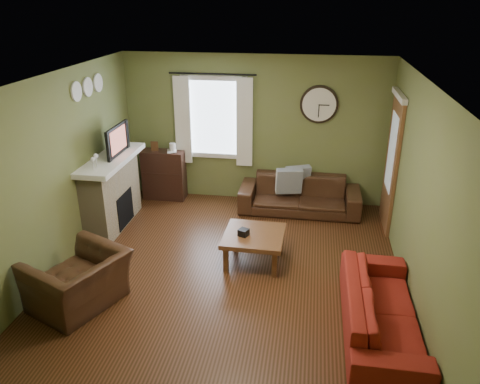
# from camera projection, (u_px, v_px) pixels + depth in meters

# --- Properties ---
(floor) EXTENTS (4.60, 5.20, 0.00)m
(floor) POSITION_uv_depth(u_px,v_px,m) (228.00, 274.00, 6.35)
(floor) COLOR #402311
(floor) RESTS_ON ground
(ceiling) EXTENTS (4.60, 5.20, 0.00)m
(ceiling) POSITION_uv_depth(u_px,v_px,m) (226.00, 80.00, 5.33)
(ceiling) COLOR white
(ceiling) RESTS_ON ground
(wall_left) EXTENTS (0.00, 5.20, 2.60)m
(wall_left) POSITION_uv_depth(u_px,v_px,m) (56.00, 175.00, 6.17)
(wall_left) COLOR olive
(wall_left) RESTS_ON ground
(wall_right) EXTENTS (0.00, 5.20, 2.60)m
(wall_right) POSITION_uv_depth(u_px,v_px,m) (419.00, 197.00, 5.51)
(wall_right) COLOR olive
(wall_right) RESTS_ON ground
(wall_back) EXTENTS (4.60, 0.00, 2.60)m
(wall_back) POSITION_uv_depth(u_px,v_px,m) (254.00, 130.00, 8.21)
(wall_back) COLOR olive
(wall_back) RESTS_ON ground
(wall_front) EXTENTS (4.60, 0.00, 2.60)m
(wall_front) POSITION_uv_depth(u_px,v_px,m) (164.00, 316.00, 3.48)
(wall_front) COLOR olive
(wall_front) RESTS_ON ground
(fireplace) EXTENTS (0.40, 1.40, 1.10)m
(fireplace) POSITION_uv_depth(u_px,v_px,m) (112.00, 194.00, 7.48)
(fireplace) COLOR tan
(fireplace) RESTS_ON floor
(firebox) EXTENTS (0.04, 0.60, 0.55)m
(firebox) POSITION_uv_depth(u_px,v_px,m) (125.00, 209.00, 7.56)
(firebox) COLOR black
(firebox) RESTS_ON fireplace
(mantel) EXTENTS (0.58, 1.60, 0.08)m
(mantel) POSITION_uv_depth(u_px,v_px,m) (110.00, 159.00, 7.25)
(mantel) COLOR white
(mantel) RESTS_ON fireplace
(tv) EXTENTS (0.08, 0.60, 0.35)m
(tv) POSITION_uv_depth(u_px,v_px,m) (113.00, 143.00, 7.30)
(tv) COLOR black
(tv) RESTS_ON mantel
(tv_screen) EXTENTS (0.02, 0.62, 0.36)m
(tv_screen) POSITION_uv_depth(u_px,v_px,m) (118.00, 140.00, 7.26)
(tv_screen) COLOR #994C3F
(tv_screen) RESTS_ON mantel
(medallion_left) EXTENTS (0.28, 0.28, 0.03)m
(medallion_left) POSITION_uv_depth(u_px,v_px,m) (76.00, 92.00, 6.53)
(medallion_left) COLOR white
(medallion_left) RESTS_ON wall_left
(medallion_mid) EXTENTS (0.28, 0.28, 0.03)m
(medallion_mid) POSITION_uv_depth(u_px,v_px,m) (88.00, 87.00, 6.84)
(medallion_mid) COLOR white
(medallion_mid) RESTS_ON wall_left
(medallion_right) EXTENTS (0.28, 0.28, 0.03)m
(medallion_right) POSITION_uv_depth(u_px,v_px,m) (98.00, 83.00, 7.16)
(medallion_right) COLOR white
(medallion_right) RESTS_ON wall_left
(window_pane) EXTENTS (1.00, 0.02, 1.30)m
(window_pane) POSITION_uv_depth(u_px,v_px,m) (214.00, 118.00, 8.21)
(window_pane) COLOR silver
(window_pane) RESTS_ON wall_back
(curtain_rod) EXTENTS (0.03, 0.03, 1.50)m
(curtain_rod) POSITION_uv_depth(u_px,v_px,m) (212.00, 74.00, 7.82)
(curtain_rod) COLOR black
(curtain_rod) RESTS_ON wall_back
(curtain_left) EXTENTS (0.28, 0.04, 1.55)m
(curtain_left) POSITION_uv_depth(u_px,v_px,m) (183.00, 121.00, 8.22)
(curtain_left) COLOR white
(curtain_left) RESTS_ON wall_back
(curtain_right) EXTENTS (0.28, 0.04, 1.55)m
(curtain_right) POSITION_uv_depth(u_px,v_px,m) (245.00, 123.00, 8.06)
(curtain_right) COLOR white
(curtain_right) RESTS_ON wall_back
(wall_clock) EXTENTS (0.64, 0.06, 0.64)m
(wall_clock) POSITION_uv_depth(u_px,v_px,m) (319.00, 105.00, 7.81)
(wall_clock) COLOR white
(wall_clock) RESTS_ON wall_back
(door) EXTENTS (0.05, 0.90, 2.10)m
(door) POSITION_uv_depth(u_px,v_px,m) (392.00, 165.00, 7.30)
(door) COLOR brown
(door) RESTS_ON floor
(bookshelf) EXTENTS (0.77, 0.33, 0.91)m
(bookshelf) POSITION_uv_depth(u_px,v_px,m) (164.00, 175.00, 8.55)
(bookshelf) COLOR black
(bookshelf) RESTS_ON floor
(book) EXTENTS (0.22, 0.26, 0.02)m
(book) POSITION_uv_depth(u_px,v_px,m) (167.00, 149.00, 8.31)
(book) COLOR brown
(book) RESTS_ON bookshelf
(sofa_brown) EXTENTS (2.06, 0.80, 0.60)m
(sofa_brown) POSITION_uv_depth(u_px,v_px,m) (299.00, 195.00, 8.09)
(sofa_brown) COLOR #372013
(sofa_brown) RESTS_ON floor
(pillow_left) EXTENTS (0.45, 0.29, 0.44)m
(pillow_left) POSITION_uv_depth(u_px,v_px,m) (297.00, 178.00, 8.14)
(pillow_left) COLOR gray
(pillow_left) RESTS_ON sofa_brown
(pillow_right) EXTENTS (0.46, 0.23, 0.45)m
(pillow_right) POSITION_uv_depth(u_px,v_px,m) (289.00, 181.00, 8.01)
(pillow_right) COLOR gray
(pillow_right) RESTS_ON sofa_brown
(sofa_red) EXTENTS (0.79, 2.03, 0.59)m
(sofa_red) POSITION_uv_depth(u_px,v_px,m) (381.00, 310.00, 5.15)
(sofa_red) COLOR maroon
(sofa_red) RESTS_ON floor
(armchair) EXTENTS (1.25, 1.32, 0.68)m
(armchair) POSITION_uv_depth(u_px,v_px,m) (78.00, 281.00, 5.60)
(armchair) COLOR #372013
(armchair) RESTS_ON floor
(coffee_table) EXTENTS (0.85, 0.85, 0.44)m
(coffee_table) POSITION_uv_depth(u_px,v_px,m) (254.00, 248.00, 6.57)
(coffee_table) COLOR brown
(coffee_table) RESTS_ON floor
(tissue_box) EXTENTS (0.16, 0.16, 0.10)m
(tissue_box) POSITION_uv_depth(u_px,v_px,m) (244.00, 238.00, 6.45)
(tissue_box) COLOR black
(tissue_box) RESTS_ON coffee_table
(wine_glass_a) EXTENTS (0.07, 0.07, 0.19)m
(wine_glass_a) POSITION_uv_depth(u_px,v_px,m) (93.00, 164.00, 6.67)
(wine_glass_a) COLOR white
(wine_glass_a) RESTS_ON mantel
(wine_glass_b) EXTENTS (0.07, 0.07, 0.21)m
(wine_glass_b) POSITION_uv_depth(u_px,v_px,m) (96.00, 161.00, 6.76)
(wine_glass_b) COLOR white
(wine_glass_b) RESTS_ON mantel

